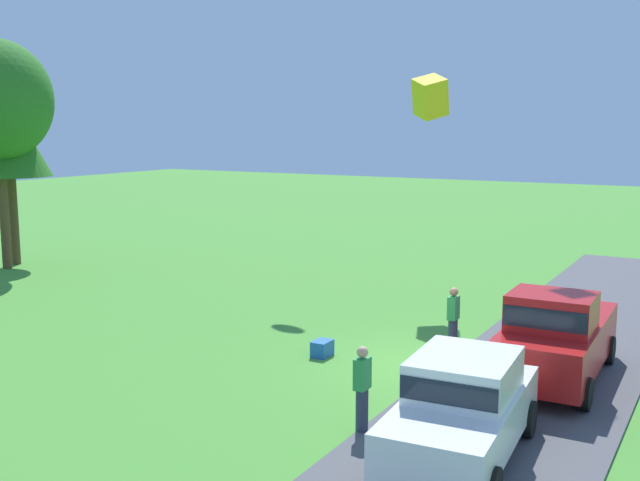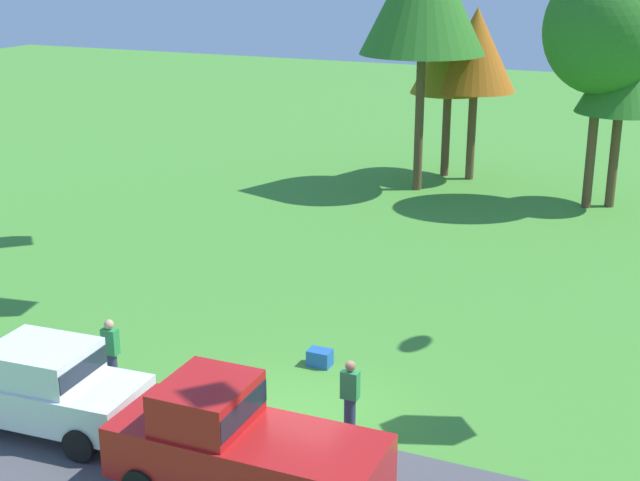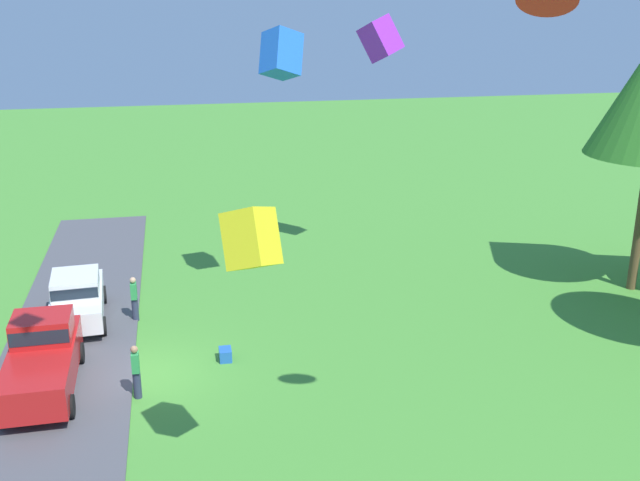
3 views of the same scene
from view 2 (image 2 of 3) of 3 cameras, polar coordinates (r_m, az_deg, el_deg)
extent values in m
plane|color=#478E33|center=(19.38, -1.55, -11.36)|extent=(120.00, 120.00, 0.00)
cube|color=#4C4C51|center=(17.41, -5.33, -15.04)|extent=(36.00, 4.40, 0.06)
cube|color=white|center=(19.53, -17.43, -9.35)|extent=(4.51, 2.10, 0.80)
cube|color=white|center=(19.15, -17.40, -7.41)|extent=(2.11, 1.77, 0.70)
cube|color=#19232D|center=(19.15, -17.40, -7.41)|extent=(2.15, 1.74, 0.38)
cylinder|color=black|center=(21.16, -19.20, -8.54)|extent=(0.69, 0.29, 0.68)
cylinder|color=black|center=(18.31, -15.11, -12.49)|extent=(0.69, 0.29, 0.68)
cylinder|color=black|center=(19.53, -12.23, -10.21)|extent=(0.69, 0.29, 0.68)
cube|color=red|center=(16.46, -4.64, -13.57)|extent=(5.04, 2.00, 1.00)
cube|color=red|center=(16.36, -7.25, -10.25)|extent=(1.53, 1.79, 0.80)
cube|color=#19232D|center=(16.36, -7.25, -10.25)|extent=(1.56, 1.75, 0.44)
cylinder|color=black|center=(18.12, -8.14, -12.34)|extent=(0.68, 0.25, 0.68)
cylinder|color=black|center=(16.83, 2.20, -14.75)|extent=(0.68, 0.25, 0.68)
cylinder|color=#2D334C|center=(20.92, -13.13, -8.16)|extent=(0.24, 0.24, 0.88)
cube|color=#2D8E47|center=(20.61, -13.28, -6.31)|extent=(0.36, 0.22, 0.60)
sphere|color=tan|center=(20.45, -13.36, -5.24)|extent=(0.22, 0.22, 0.22)
cylinder|color=#2D334C|center=(18.55, 1.92, -11.25)|extent=(0.24, 0.24, 0.88)
cube|color=#2D8E47|center=(18.20, 1.94, -9.22)|extent=(0.36, 0.22, 0.60)
sphere|color=#9E7051|center=(18.01, 1.95, -8.03)|extent=(0.22, 0.22, 0.22)
cylinder|color=brown|center=(36.93, 6.36, 7.47)|extent=(0.36, 0.36, 5.58)
cylinder|color=brown|center=(39.69, 8.06, 6.72)|extent=(0.36, 0.36, 3.65)
cone|color=olive|center=(39.17, 8.29, 11.69)|extent=(3.28, 3.28, 3.28)
cylinder|color=brown|center=(39.18, 9.66, 6.65)|extent=(0.36, 0.36, 3.84)
cone|color=#B25B19|center=(38.64, 9.95, 11.96)|extent=(3.46, 3.46, 3.46)
cylinder|color=brown|center=(35.66, 16.98, 5.79)|extent=(0.36, 0.36, 4.82)
ellipsoid|color=#2D7023|center=(35.05, 17.65, 12.76)|extent=(4.34, 4.34, 4.77)
cylinder|color=brown|center=(36.15, 18.28, 4.90)|extent=(0.36, 0.36, 3.68)
cone|color=#2D7023|center=(35.57, 18.84, 10.39)|extent=(3.32, 3.32, 3.32)
cube|color=blue|center=(21.58, -0.01, -7.51)|extent=(0.56, 0.40, 0.40)
camera|label=1|loc=(25.65, -45.30, 4.36)|focal=42.00mm
camera|label=3|loc=(22.07, 67.97, 12.71)|focal=42.00mm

